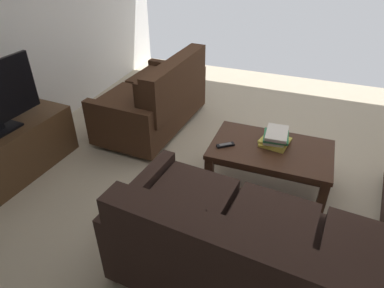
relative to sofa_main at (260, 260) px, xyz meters
The scene contains 8 objects.
ground_plane 1.24m from the sofa_main, 82.43° to the right, with size 5.29×5.63×0.01m, color #B7A88E.
wall_right 3.17m from the sofa_main, 22.84° to the right, with size 0.12×5.63×2.53m, color white.
sofa_main is the anchor object (origin of this frame).
loveseat_near 2.36m from the sofa_main, 49.16° to the right, with size 0.88×1.47×0.87m.
coffee_table 1.16m from the sofa_main, 83.49° to the right, with size 1.04×0.64×0.42m.
tv_stand 2.47m from the sofa_main, 10.38° to the right, with size 0.51×1.31×0.51m.
book_stack 1.24m from the sofa_main, 84.59° to the right, with size 0.28×0.29×0.12m.
tv_remote 1.16m from the sofa_main, 63.62° to the right, with size 0.15×0.13×0.02m.
Camera 1 is at (-0.24, 2.56, 2.06)m, focal length 31.63 mm.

